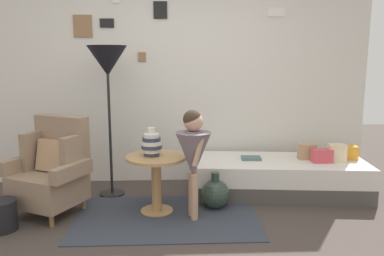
{
  "coord_description": "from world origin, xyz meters",
  "views": [
    {
      "loc": [
        -0.03,
        -2.88,
        1.54
      ],
      "look_at": [
        0.15,
        0.95,
        0.85
      ],
      "focal_mm": 35.97,
      "sensor_mm": 36.0,
      "label": 1
    }
  ],
  "objects": [
    {
      "name": "ground_plane",
      "position": [
        0.0,
        0.0,
        0.0
      ],
      "size": [
        12.0,
        12.0,
        0.0
      ],
      "primitive_type": "plane",
      "color": "#423833"
    },
    {
      "name": "demijohn_near",
      "position": [
        0.39,
        0.93,
        0.15
      ],
      "size": [
        0.3,
        0.3,
        0.39
      ],
      "color": "#2D3D33",
      "rests_on": "ground"
    },
    {
      "name": "pillow_head",
      "position": [
        1.96,
        1.33,
        0.48
      ],
      "size": [
        0.23,
        0.15,
        0.16
      ],
      "primitive_type": "cube",
      "rotation": [
        0.0,
        0.0,
        -0.15
      ],
      "color": "orange",
      "rests_on": "daybed"
    },
    {
      "name": "side_table",
      "position": [
        -0.21,
        0.85,
        0.42
      ],
      "size": [
        0.6,
        0.6,
        0.59
      ],
      "color": "tan",
      "rests_on": "ground"
    },
    {
      "name": "pillow_mid",
      "position": [
        1.79,
        1.24,
        0.5
      ],
      "size": [
        0.2,
        0.13,
        0.2
      ],
      "primitive_type": "cube",
      "rotation": [
        0.0,
        0.0,
        -0.06
      ],
      "color": "beige",
      "rests_on": "daybed"
    },
    {
      "name": "floor_lamp",
      "position": [
        -0.75,
        1.4,
        1.47
      ],
      "size": [
        0.43,
        0.43,
        1.68
      ],
      "color": "black",
      "rests_on": "ground"
    },
    {
      "name": "magazine_basket",
      "position": [
        -1.61,
        0.49,
        0.14
      ],
      "size": [
        0.28,
        0.28,
        0.28
      ],
      "primitive_type": "cylinder",
      "color": "black",
      "rests_on": "ground"
    },
    {
      "name": "vase_striped",
      "position": [
        -0.26,
        0.87,
        0.71
      ],
      "size": [
        0.21,
        0.21,
        0.28
      ],
      "color": "#2D384C",
      "rests_on": "side_table"
    },
    {
      "name": "pillow_extra",
      "position": [
        1.5,
        1.36,
        0.49
      ],
      "size": [
        0.2,
        0.13,
        0.18
      ],
      "primitive_type": "cube",
      "rotation": [
        0.0,
        0.0,
        -0.03
      ],
      "color": "tan",
      "rests_on": "daybed"
    },
    {
      "name": "person_child",
      "position": [
        0.15,
        0.67,
        0.68
      ],
      "size": [
        0.34,
        0.34,
        1.07
      ],
      "color": "tan",
      "rests_on": "ground"
    },
    {
      "name": "daybed",
      "position": [
        1.19,
        1.33,
        0.2
      ],
      "size": [
        1.97,
        0.98,
        0.4
      ],
      "color": "#4C4742",
      "rests_on": "ground"
    },
    {
      "name": "rug",
      "position": [
        -0.11,
        0.7,
        0.01
      ],
      "size": [
        1.78,
        1.15,
        0.01
      ],
      "primitive_type": "cube",
      "color": "#333842",
      "rests_on": "ground"
    },
    {
      "name": "gallery_wall",
      "position": [
        -0.0,
        1.95,
        1.3
      ],
      "size": [
        4.8,
        0.12,
        2.6
      ],
      "color": "silver",
      "rests_on": "ground"
    },
    {
      "name": "book_on_daybed",
      "position": [
        0.85,
        1.38,
        0.42
      ],
      "size": [
        0.23,
        0.18,
        0.03
      ],
      "primitive_type": "cube",
      "rotation": [
        0.0,
        0.0,
        -0.09
      ],
      "color": "#496967",
      "rests_on": "daybed"
    },
    {
      "name": "pillow_back",
      "position": [
        1.62,
        1.21,
        0.47
      ],
      "size": [
        0.22,
        0.12,
        0.15
      ],
      "primitive_type": "cube",
      "rotation": [
        0.0,
        0.0,
        0.01
      ],
      "color": "#D64C56",
      "rests_on": "daybed"
    },
    {
      "name": "armchair",
      "position": [
        -1.26,
        0.91,
        0.44
      ],
      "size": [
        0.9,
        0.82,
        0.97
      ],
      "color": "olive",
      "rests_on": "ground"
    }
  ]
}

